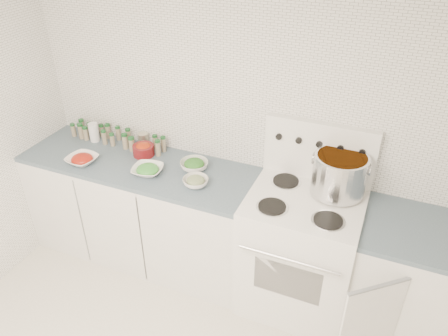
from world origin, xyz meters
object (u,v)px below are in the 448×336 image
stock_pot (340,173)px  bowl_tomato (82,159)px  bowl_snowpea (148,170)px  stove (300,249)px

stock_pot → bowl_tomato: (-1.86, -0.31, -0.16)m
stock_pot → bowl_snowpea: size_ratio=1.46×
stock_pot → bowl_tomato: stock_pot is taller
stove → bowl_snowpea: (-1.15, -0.09, 0.44)m
bowl_tomato → bowl_snowpea: size_ratio=0.95×
bowl_tomato → bowl_snowpea: same height
stock_pot → bowl_tomato: size_ratio=1.54×
stove → bowl_snowpea: 1.24m
stock_pot → bowl_tomato: bearing=-170.5°
stove → bowl_tomato: bearing=-174.7°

